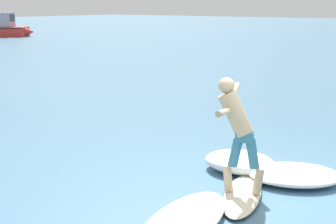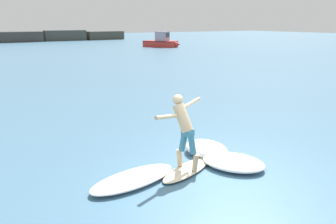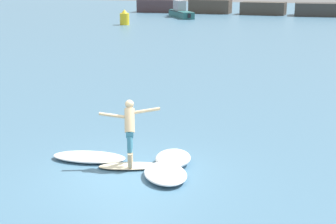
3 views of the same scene
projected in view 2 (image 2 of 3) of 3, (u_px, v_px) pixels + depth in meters
The scene contains 7 objects.
ground_plane at pixel (206, 179), 7.66m from camera, with size 200.00×200.00×0.00m, color #456F8B.
surfboard at pixel (188, 169), 8.03m from camera, with size 1.97×1.21×0.23m.
surfer at pixel (184, 125), 7.78m from camera, with size 1.63×0.92×1.80m.
fishing_boat_near_jetty at pixel (162, 42), 47.95m from camera, with size 4.42×5.45×3.14m.
wave_foam_at_tail at pixel (206, 148), 9.02m from camera, with size 1.20×1.43×0.35m.
wave_foam_at_nose at pixel (133, 179), 7.44m from camera, with size 2.29×1.23×0.19m.
wave_foam_beside at pixel (233, 162), 8.26m from camera, with size 1.79×1.93×0.25m.
Camera 2 is at (-4.31, -5.55, 3.54)m, focal length 35.00 mm.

